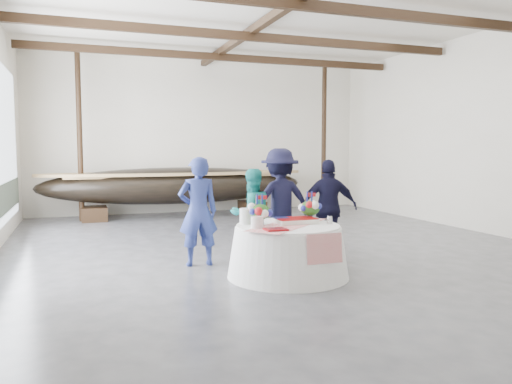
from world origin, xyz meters
name	(u,v)px	position (x,y,z in m)	size (l,w,h in m)	color
floor	(278,248)	(0.00, 0.00, 0.00)	(10.00, 12.00, 0.01)	#3D3D42
wall_back	(203,136)	(0.00, 6.00, 2.25)	(10.00, 0.02, 4.50)	silver
wall_right	(488,132)	(5.00, 0.00, 2.25)	(0.02, 12.00, 4.50)	silver
ceiling	(279,6)	(0.00, 0.00, 4.50)	(10.00, 12.00, 0.01)	white
pavilion_structure	(263,42)	(0.00, 0.84, 4.00)	(9.80, 11.76, 4.50)	black
longboat_display	(177,185)	(-1.00, 4.93, 0.88)	(7.31, 1.46, 1.37)	black
banquet_table	(288,251)	(-0.67, -2.03, 0.38)	(1.79, 1.79, 0.77)	white
tabletop_items	(284,214)	(-0.69, -1.91, 0.92)	(1.61, 1.50, 0.40)	red
guest_woman_blue	(198,211)	(-1.76, -0.90, 0.88)	(0.64, 0.42, 1.76)	navy
guest_woman_teal	(251,214)	(-0.78, -0.71, 0.77)	(0.75, 0.59, 1.55)	teal
guest_man_left	(280,202)	(-0.19, -0.53, 0.95)	(1.22, 0.70, 1.89)	black
guest_man_right	(329,207)	(0.61, -0.89, 0.85)	(0.99, 0.41, 1.70)	black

